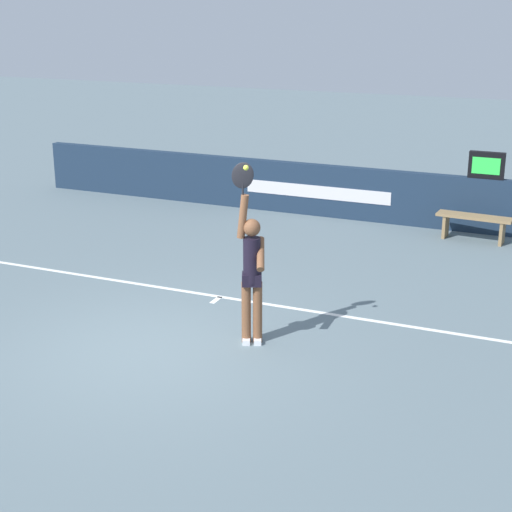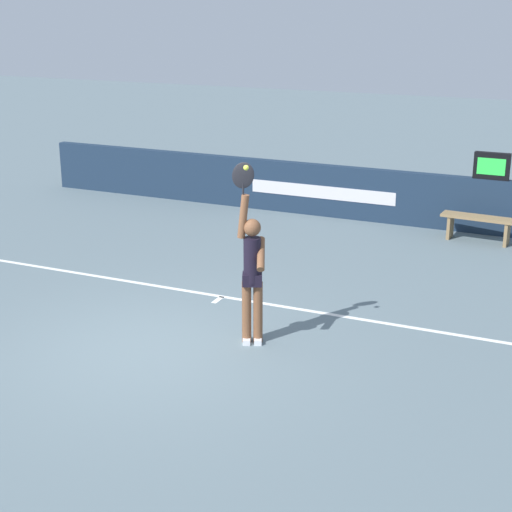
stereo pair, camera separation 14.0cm
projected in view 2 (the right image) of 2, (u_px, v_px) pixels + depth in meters
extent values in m
plane|color=slate|center=(150.00, 349.00, 10.55)|extent=(60.00, 60.00, 0.00)
cube|color=white|center=(222.00, 297.00, 12.40)|extent=(10.50, 0.09, 0.00)
cube|color=white|center=(218.00, 300.00, 12.27)|extent=(0.09, 0.30, 0.00)
cube|color=#1A2C42|center=(333.00, 191.00, 16.80)|extent=(13.93, 0.20, 1.09)
cube|color=silver|center=(322.00, 192.00, 16.80)|extent=(3.19, 0.01, 0.27)
cube|color=black|center=(492.00, 166.00, 15.31)|extent=(0.68, 0.14, 0.52)
cube|color=#33E54C|center=(491.00, 167.00, 15.24)|extent=(0.53, 0.01, 0.32)
cylinder|color=brown|center=(258.00, 312.00, 10.65)|extent=(0.13, 0.13, 0.86)
cylinder|color=brown|center=(247.00, 312.00, 10.65)|extent=(0.13, 0.13, 0.86)
cube|color=white|center=(258.00, 340.00, 10.75)|extent=(0.19, 0.26, 0.07)
cube|color=white|center=(247.00, 340.00, 10.75)|extent=(0.19, 0.26, 0.07)
cylinder|color=black|center=(252.00, 260.00, 10.42)|extent=(0.23, 0.23, 0.61)
cube|color=black|center=(252.00, 279.00, 10.50)|extent=(0.32, 0.30, 0.16)
sphere|color=brown|center=(252.00, 228.00, 10.28)|extent=(0.23, 0.23, 0.23)
cylinder|color=brown|center=(243.00, 216.00, 10.24)|extent=(0.19, 0.15, 0.58)
cylinder|color=brown|center=(261.00, 254.00, 10.33)|extent=(0.28, 0.48, 0.37)
ellipsoid|color=black|center=(243.00, 175.00, 10.08)|extent=(0.32, 0.16, 0.38)
cylinder|color=black|center=(243.00, 190.00, 10.13)|extent=(0.03, 0.03, 0.18)
sphere|color=#C8D93A|center=(246.00, 168.00, 9.82)|extent=(0.07, 0.07, 0.07)
cube|color=#90734B|center=(479.00, 218.00, 15.07)|extent=(1.43, 0.46, 0.05)
cube|color=#90734B|center=(450.00, 226.00, 15.38)|extent=(0.08, 0.32, 0.47)
cube|color=#90734B|center=(507.00, 233.00, 14.90)|extent=(0.08, 0.32, 0.47)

